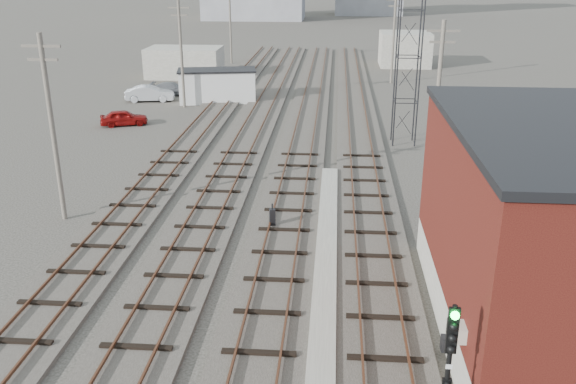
# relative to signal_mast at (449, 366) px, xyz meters

# --- Properties ---
(ground) EXTENTS (320.00, 320.00, 0.00)m
(ground) POSITION_rel_signal_mast_xyz_m (-3.70, 53.96, -2.52)
(ground) COLOR #282621
(ground) RESTS_ON ground
(track_right) EXTENTS (3.20, 90.00, 0.39)m
(track_right) POSITION_rel_signal_mast_xyz_m (-1.20, 32.96, -2.41)
(track_right) COLOR #332D28
(track_right) RESTS_ON ground
(track_mid_right) EXTENTS (3.20, 90.00, 0.39)m
(track_mid_right) POSITION_rel_signal_mast_xyz_m (-5.20, 32.96, -2.41)
(track_mid_right) COLOR #332D28
(track_mid_right) RESTS_ON ground
(track_mid_left) EXTENTS (3.20, 90.00, 0.39)m
(track_mid_left) POSITION_rel_signal_mast_xyz_m (-9.20, 32.96, -2.41)
(track_mid_left) COLOR #332D28
(track_mid_left) RESTS_ON ground
(track_left) EXTENTS (3.20, 90.00, 0.39)m
(track_left) POSITION_rel_signal_mast_xyz_m (-13.20, 32.96, -2.41)
(track_left) COLOR #332D28
(track_left) RESTS_ON ground
(platform_curb) EXTENTS (0.90, 28.00, 0.26)m
(platform_curb) POSITION_rel_signal_mast_xyz_m (-3.20, 7.96, -2.39)
(platform_curb) COLOR gray
(platform_curb) RESTS_ON ground
(brick_building) EXTENTS (6.54, 12.20, 7.22)m
(brick_building) POSITION_rel_signal_mast_xyz_m (3.80, 5.96, 1.11)
(brick_building) COLOR gray
(brick_building) RESTS_ON ground
(lattice_tower) EXTENTS (1.60, 1.60, 15.00)m
(lattice_tower) POSITION_rel_signal_mast_xyz_m (1.80, 28.96, 4.98)
(lattice_tower) COLOR black
(lattice_tower) RESTS_ON ground
(utility_pole_left_a) EXTENTS (1.80, 0.24, 9.00)m
(utility_pole_left_a) POSITION_rel_signal_mast_xyz_m (-16.20, 13.96, 2.28)
(utility_pole_left_a) COLOR #595147
(utility_pole_left_a) RESTS_ON ground
(utility_pole_left_b) EXTENTS (1.80, 0.24, 9.00)m
(utility_pole_left_b) POSITION_rel_signal_mast_xyz_m (-16.20, 38.96, 2.28)
(utility_pole_left_b) COLOR #595147
(utility_pole_left_b) RESTS_ON ground
(utility_pole_left_c) EXTENTS (1.80, 0.24, 9.00)m
(utility_pole_left_c) POSITION_rel_signal_mast_xyz_m (-16.20, 63.96, 2.28)
(utility_pole_left_c) COLOR #595147
(utility_pole_left_c) RESTS_ON ground
(utility_pole_right_a) EXTENTS (1.80, 0.24, 9.00)m
(utility_pole_right_a) POSITION_rel_signal_mast_xyz_m (2.80, 21.96, 2.28)
(utility_pole_right_a) COLOR #595147
(utility_pole_right_a) RESTS_ON ground
(utility_pole_right_b) EXTENTS (1.80, 0.24, 9.00)m
(utility_pole_right_b) POSITION_rel_signal_mast_xyz_m (2.80, 51.96, 2.28)
(utility_pole_right_b) COLOR #595147
(utility_pole_right_b) RESTS_ON ground
(shed_left) EXTENTS (8.00, 5.00, 3.20)m
(shed_left) POSITION_rel_signal_mast_xyz_m (-19.70, 53.96, -0.92)
(shed_left) COLOR gray
(shed_left) RESTS_ON ground
(shed_right) EXTENTS (6.00, 6.00, 4.00)m
(shed_right) POSITION_rel_signal_mast_xyz_m (5.30, 63.96, -0.52)
(shed_right) COLOR gray
(shed_right) RESTS_ON ground
(signal_mast) EXTENTS (0.40, 0.42, 4.24)m
(signal_mast) POSITION_rel_signal_mast_xyz_m (0.00, 0.00, 0.00)
(signal_mast) COLOR gray
(signal_mast) RESTS_ON ground
(switch_stand) EXTENTS (0.33, 0.33, 1.19)m
(switch_stand) POSITION_rel_signal_mast_xyz_m (-5.82, 13.58, -1.96)
(switch_stand) COLOR black
(switch_stand) RESTS_ON ground
(site_trailer) EXTENTS (7.41, 4.28, 2.93)m
(site_trailer) POSITION_rel_signal_mast_xyz_m (-13.71, 41.47, -1.04)
(site_trailer) COLOR silver
(site_trailer) RESTS_ON ground
(car_red) EXTENTS (3.86, 2.56, 1.22)m
(car_red) POSITION_rel_signal_mast_xyz_m (-19.37, 32.31, -1.91)
(car_red) COLOR maroon
(car_red) RESTS_ON ground
(car_silver) EXTENTS (4.53, 2.19, 1.43)m
(car_silver) POSITION_rel_signal_mast_xyz_m (-19.92, 41.12, -1.80)
(car_silver) COLOR #B7BBC0
(car_silver) RESTS_ON ground
(car_grey) EXTENTS (4.13, 1.70, 1.20)m
(car_grey) POSITION_rel_signal_mast_xyz_m (-18.58, 44.13, -1.92)
(car_grey) COLOR slate
(car_grey) RESTS_ON ground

